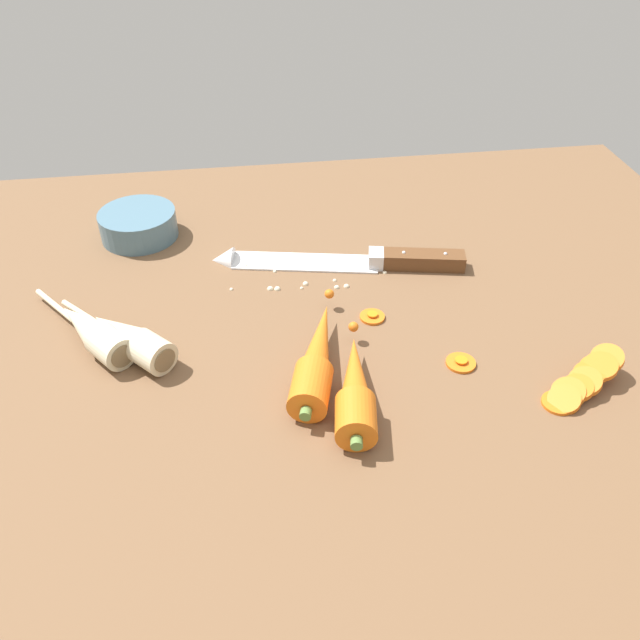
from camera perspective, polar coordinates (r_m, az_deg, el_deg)
The scene contains 11 objects.
ground_plane at distance 81.43cm, azimuth -0.19°, elevation -1.07°, with size 120.00×90.00×4.00cm, color brown.
chefs_knife at distance 89.86cm, azimuth 1.20°, elevation 5.26°, with size 34.70×10.03×4.18cm.
whole_carrot at distance 71.64cm, azimuth -0.28°, elevation -3.29°, with size 8.49×20.98×4.20cm.
whole_carrot_second at distance 68.17cm, azimuth 3.09°, elevation -6.01°, with size 6.43×18.55×4.20cm.
parsnip_front at distance 77.49cm, azimuth -16.39°, elevation -1.52°, with size 14.83×15.39×4.00cm.
parsnip_mid_left at distance 79.77cm, azimuth -19.32°, elevation -0.94°, with size 13.97×16.70×4.00cm.
carrot_slice_stack at distance 75.46cm, azimuth 22.03°, elevation -4.97°, with size 10.45×7.31×4.27cm.
carrot_slice_stray_near at distance 80.47cm, azimuth 4.60°, elevation 0.38°, with size 3.09×3.09×0.70cm.
carrot_slice_stray_mid at distance 75.42cm, azimuth 12.23°, elevation -3.58°, with size 3.39×3.39×0.70cm.
prep_bowl at distance 98.93cm, azimuth -15.61°, elevation 8.13°, with size 11.00×11.00×4.00cm.
mince_crumbs at distance 86.81cm, azimuth -1.70°, elevation 3.69°, with size 21.24×7.30×0.81cm.
Camera 1 is at (-8.41, -62.35, 49.69)cm, focal length 36.58 mm.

